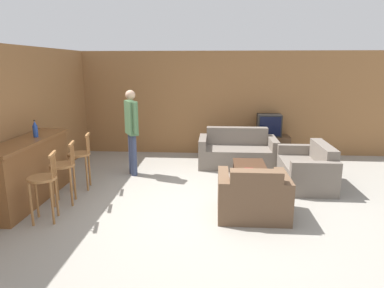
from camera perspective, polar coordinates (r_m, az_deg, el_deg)
The scene contains 16 objects.
ground_plane at distance 5.73m, azimuth 1.41°, elevation -10.26°, with size 24.00×24.00×0.00m, color gray.
wall_back at distance 8.79m, azimuth 2.49°, elevation 6.77°, with size 9.40×0.08×2.60m.
wall_left at distance 7.40m, azimuth -23.76°, elevation 4.47°, with size 0.08×8.48×2.60m.
bar_counter at distance 6.34m, azimuth -25.53°, elevation -4.04°, with size 0.55×2.07×1.07m.
bar_chair_near at distance 5.45m, azimuth -23.50°, elevation -6.06°, with size 0.49×0.49×1.04m.
bar_chair_mid at distance 6.02m, azimuth -20.63°, elevation -4.04°, with size 0.49×0.49×1.04m.
bar_chair_far at distance 6.64m, azimuth -18.16°, elevation -2.28°, with size 0.48×0.48×1.04m.
couch_far at distance 7.89m, azimuth 7.54°, elevation -1.44°, with size 1.74×0.92×0.84m.
armchair_near at distance 5.34m, azimuth 10.11°, elevation -8.73°, with size 1.06×0.87×0.82m.
loveseat_right at distance 6.94m, azimuth 18.68°, elevation -4.10°, with size 0.85×1.45×0.81m.
coffee_table at distance 6.55m, azimuth 9.66°, elevation -4.08°, with size 0.60×1.09×0.41m.
tv_unit at distance 8.74m, azimuth 12.52°, elevation -0.41°, with size 1.02×0.48×0.55m.
tv at distance 8.62m, azimuth 12.71°, elevation 3.09°, with size 0.57×0.42×0.54m.
bottle at distance 6.35m, azimuth -24.67°, elevation 2.24°, with size 0.08×0.08×0.29m.
book_on_table at distance 6.28m, azimuth 9.47°, elevation -4.18°, with size 0.15×0.12×0.02m.
person_by_window at distance 7.13m, azimuth -10.04°, elevation 2.76°, with size 0.35×0.48×1.77m.
Camera 1 is at (0.22, -5.25, 2.28)m, focal length 32.00 mm.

